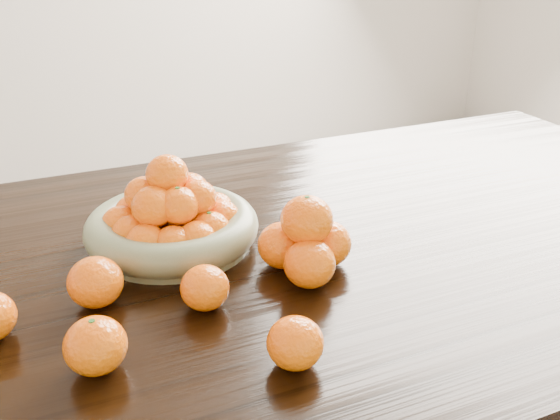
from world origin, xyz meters
name	(u,v)px	position (x,y,z in m)	size (l,w,h in m)	color
dining_table	(275,291)	(0.00, 0.00, 0.66)	(2.00, 1.00, 0.75)	black
fruit_bowl	(172,220)	(-0.16, 0.08, 0.80)	(0.30, 0.30, 0.16)	#6F7555
orange_pyramid	(306,242)	(0.01, -0.10, 0.80)	(0.15, 0.15, 0.13)	orange
loose_orange_0	(96,346)	(-0.33, -0.21, 0.79)	(0.08, 0.08, 0.07)	orange
loose_orange_1	(205,288)	(-0.17, -0.13, 0.78)	(0.07, 0.07, 0.07)	orange
loose_orange_2	(295,343)	(-0.10, -0.30, 0.78)	(0.07, 0.07, 0.07)	orange
loose_orange_4	(95,282)	(-0.31, -0.06, 0.79)	(0.08, 0.08, 0.08)	orange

